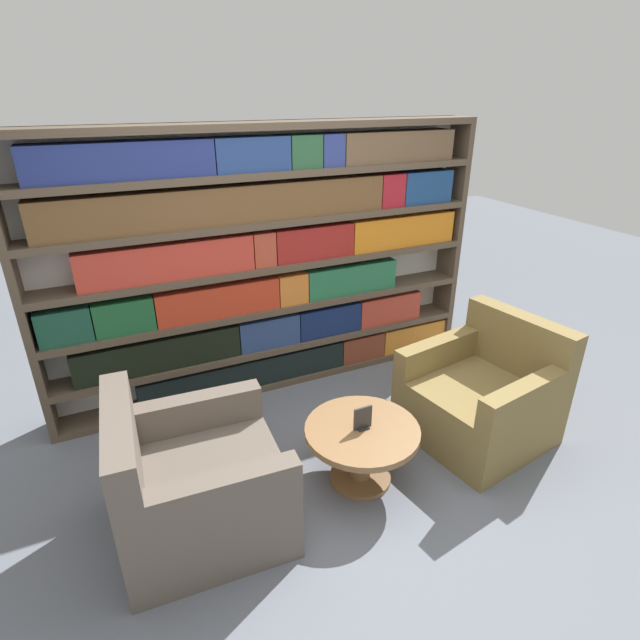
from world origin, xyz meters
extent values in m
plane|color=slate|center=(0.00, 0.00, 0.00)|extent=(14.00, 14.00, 0.00)
cube|color=silver|center=(0.00, 1.59, 1.01)|extent=(3.40, 0.05, 2.03)
cube|color=brown|center=(-1.67, 1.47, 1.01)|extent=(0.05, 0.30, 2.03)
cube|color=brown|center=(1.67, 1.47, 1.01)|extent=(0.05, 0.30, 2.03)
cube|color=brown|center=(0.00, 1.47, 0.03)|extent=(3.30, 0.30, 0.05)
cube|color=brown|center=(0.00, 1.47, 0.34)|extent=(3.30, 0.30, 0.05)
cube|color=brown|center=(0.00, 1.47, 0.68)|extent=(3.30, 0.30, 0.05)
cube|color=brown|center=(0.00, 1.47, 1.01)|extent=(3.30, 0.30, 0.05)
cube|color=brown|center=(0.00, 1.47, 1.35)|extent=(3.30, 0.30, 0.05)
cube|color=brown|center=(0.00, 1.47, 1.69)|extent=(3.30, 0.30, 0.05)
cube|color=brown|center=(0.00, 1.47, 2.00)|extent=(3.30, 0.30, 0.05)
cube|color=black|center=(-0.27, 1.44, 0.16)|extent=(1.68, 0.20, 0.23)
cube|color=brown|center=(0.79, 1.44, 0.16)|extent=(0.41, 0.20, 0.23)
cube|color=orange|center=(1.32, 1.44, 0.16)|extent=(0.65, 0.20, 0.23)
cube|color=black|center=(-0.90, 1.44, 0.49)|extent=(1.17, 0.20, 0.25)
cube|color=navy|center=(-0.06, 1.44, 0.49)|extent=(0.49, 0.20, 0.25)
cube|color=navy|center=(0.46, 1.44, 0.49)|extent=(0.55, 0.20, 0.25)
cube|color=#AD3C2C|center=(1.04, 1.44, 0.49)|extent=(0.59, 0.20, 0.25)
cube|color=#1B4C37|center=(-1.46, 1.44, 0.82)|extent=(0.33, 0.20, 0.24)
cube|color=#1E582F|center=(-1.09, 1.44, 0.82)|extent=(0.39, 0.20, 0.24)
cube|color=#BC361E|center=(-0.44, 1.44, 0.82)|extent=(0.90, 0.20, 0.24)
cube|color=orange|center=(0.14, 1.44, 0.82)|extent=(0.23, 0.20, 0.24)
cube|color=#256A45|center=(0.66, 1.44, 0.82)|extent=(0.79, 0.20, 0.24)
cube|color=#C1392B|center=(-0.75, 1.44, 1.17)|extent=(1.18, 0.20, 0.25)
cube|color=#B0422D|center=(-0.08, 1.44, 1.17)|extent=(0.16, 0.20, 0.25)
cube|color=maroon|center=(0.33, 1.44, 1.17)|extent=(0.63, 0.20, 0.25)
cube|color=orange|center=(1.13, 1.44, 1.17)|extent=(0.95, 0.20, 0.25)
cube|color=brown|center=(-0.33, 1.44, 1.50)|extent=(2.42, 0.20, 0.25)
cube|color=#A61D27|center=(0.99, 1.44, 1.50)|extent=(0.21, 0.20, 0.25)
cube|color=navy|center=(1.33, 1.44, 1.50)|extent=(0.45, 0.20, 0.25)
cube|color=navy|center=(-0.95, 1.44, 1.83)|extent=(1.12, 0.20, 0.22)
cube|color=navy|center=(-0.12, 1.44, 1.83)|extent=(0.52, 0.20, 0.22)
cube|color=#285435|center=(0.26, 1.44, 1.83)|extent=(0.23, 0.20, 0.22)
cube|color=navy|center=(0.47, 1.44, 1.83)|extent=(0.17, 0.20, 0.22)
cube|color=brown|center=(1.04, 1.44, 1.83)|extent=(0.95, 0.20, 0.22)
cube|color=brown|center=(-0.89, 0.18, 0.21)|extent=(0.90, 0.88, 0.41)
cube|color=brown|center=(-1.24, 0.20, 0.62)|extent=(0.19, 0.84, 0.42)
cube|color=brown|center=(-0.84, -0.18, 0.52)|extent=(0.72, 0.16, 0.21)
cube|color=brown|center=(-0.80, 0.53, 0.52)|extent=(0.72, 0.16, 0.21)
cube|color=olive|center=(1.02, 0.18, 0.21)|extent=(0.98, 0.96, 0.41)
cube|color=olive|center=(1.37, 0.24, 0.62)|extent=(0.27, 0.84, 0.42)
cube|color=olive|center=(0.89, 0.52, 0.52)|extent=(0.72, 0.23, 0.21)
cube|color=olive|center=(1.00, -0.18, 0.52)|extent=(0.72, 0.23, 0.21)
cylinder|color=brown|center=(0.06, 0.13, 0.18)|extent=(0.12, 0.12, 0.35)
cylinder|color=brown|center=(0.06, 0.13, 0.01)|extent=(0.38, 0.38, 0.03)
cylinder|color=brown|center=(0.06, 0.13, 0.37)|extent=(0.69, 0.69, 0.04)
cube|color=black|center=(0.06, 0.13, 0.40)|extent=(0.07, 0.06, 0.01)
cube|color=#2D2D2D|center=(0.06, 0.13, 0.47)|extent=(0.12, 0.01, 0.15)
camera|label=1|loc=(-1.19, -1.96, 2.23)|focal=28.00mm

